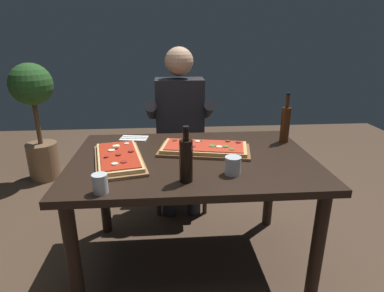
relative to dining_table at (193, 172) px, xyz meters
The scene contains 12 objects.
ground_plane 0.64m from the dining_table, ahead, with size 6.40×6.40×0.00m, color #4C3828.
dining_table is the anchor object (origin of this frame).
pizza_rectangular_front 0.16m from the dining_table, 47.31° to the left, with size 0.59×0.38×0.05m.
pizza_rectangular_left 0.44m from the dining_table, behind, with size 0.36×0.56×0.05m.
wine_bottle_dark 0.39m from the dining_table, 100.23° to the right, with size 0.07×0.07×0.28m.
oil_bottle_amber 0.70m from the dining_table, 20.19° to the left, with size 0.06×0.06×0.33m.
tumbler_near_camera 0.62m from the dining_table, 137.66° to the right, with size 0.07×0.07×0.09m.
tumbler_far_side 0.34m from the dining_table, 54.13° to the right, with size 0.08×0.08×0.09m.
napkin_cutlery_set 0.53m from the dining_table, 135.36° to the left, with size 0.19×0.14×0.01m.
diner_chair 0.87m from the dining_table, 92.77° to the left, with size 0.44×0.44×0.87m.
seated_diner 0.74m from the dining_table, 93.22° to the left, with size 0.53×0.41×1.33m.
potted_plant_corner 2.01m from the dining_table, 135.03° to the left, with size 0.40×0.40×1.17m.
Camera 1 is at (-0.14, -1.74, 1.42)m, focal length 29.92 mm.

